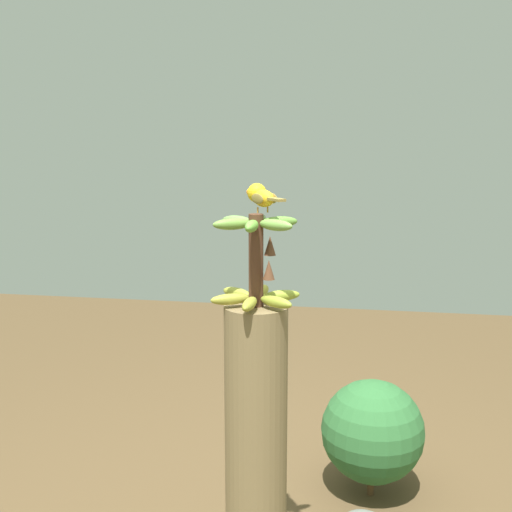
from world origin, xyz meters
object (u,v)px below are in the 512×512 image
(banana_bunch, at_px, (257,260))
(tropical_shrub, at_px, (372,431))
(banana_tree, at_px, (256,465))
(perched_bird, at_px, (261,196))

(banana_bunch, bearing_deg, tropical_shrub, -26.66)
(tropical_shrub, bearing_deg, banana_bunch, 153.34)
(banana_tree, xyz_separation_m, perched_bird, (0.05, -0.01, 0.87))
(banana_tree, bearing_deg, perched_bird, -6.30)
(banana_bunch, height_order, tropical_shrub, banana_bunch)
(perched_bird, bearing_deg, banana_tree, 173.70)
(banana_bunch, relative_size, tropical_shrub, 0.54)
(perched_bird, relative_size, tropical_shrub, 0.37)
(banana_bunch, xyz_separation_m, tropical_shrub, (0.78, -0.39, -0.90))
(banana_bunch, bearing_deg, banana_tree, 93.08)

